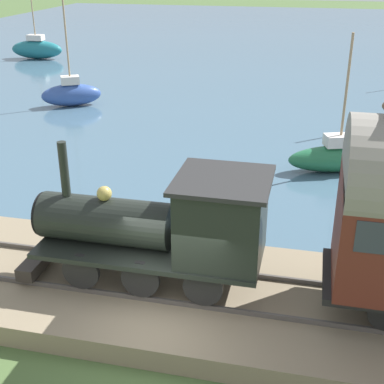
% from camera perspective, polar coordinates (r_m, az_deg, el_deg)
% --- Properties ---
extents(ground_plane, '(200.00, 200.00, 0.00)m').
position_cam_1_polar(ground_plane, '(12.48, -2.84, -15.68)').
color(ground_plane, '#476033').
extents(harbor_water, '(80.00, 80.00, 0.01)m').
position_cam_1_polar(harbor_water, '(54.07, 10.34, 15.19)').
color(harbor_water, '#426075').
rests_on(harbor_water, ground).
extents(rail_embankment, '(4.86, 56.00, 0.65)m').
position_cam_1_polar(rail_embankment, '(13.45, -1.15, -10.91)').
color(rail_embankment, '#84755B').
rests_on(rail_embankment, ground).
extents(steam_locomotive, '(2.16, 5.96, 3.38)m').
position_cam_1_polar(steam_locomotive, '(12.50, -2.41, -3.41)').
color(steam_locomotive, black).
rests_on(steam_locomotive, rail_embankment).
extents(sailboat_green, '(2.43, 4.24, 5.38)m').
position_cam_1_polar(sailboat_green, '(22.06, 15.36, 3.66)').
color(sailboat_green, '#236B42').
rests_on(sailboat_green, harbor_water).
extents(sailboat_blue, '(2.62, 3.49, 7.79)m').
position_cam_1_polar(sailboat_blue, '(31.68, -12.75, 10.24)').
color(sailboat_blue, '#335199').
rests_on(sailboat_blue, harbor_water).
extents(sailboat_teal, '(1.69, 4.41, 6.54)m').
position_cam_1_polar(sailboat_teal, '(47.55, -16.23, 14.47)').
color(sailboat_teal, '#1E707A').
rests_on(sailboat_teal, harbor_water).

